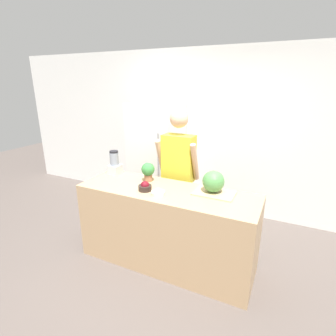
{
  "coord_description": "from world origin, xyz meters",
  "views": [
    {
      "loc": [
        1.19,
        -2.09,
        2.08
      ],
      "look_at": [
        0.0,
        0.37,
        1.19
      ],
      "focal_mm": 28.0,
      "sensor_mm": 36.0,
      "label": 1
    }
  ],
  "objects": [
    {
      "name": "watermelon",
      "position": [
        0.49,
        0.49,
        1.07
      ],
      "size": [
        0.24,
        0.24,
        0.24
      ],
      "color": "#4C8C47",
      "rests_on": "cutting_board"
    },
    {
      "name": "blender",
      "position": [
        -0.86,
        0.54,
        1.07
      ],
      "size": [
        0.15,
        0.15,
        0.31
      ],
      "color": "#B7B7BC",
      "rests_on": "counter_island"
    },
    {
      "name": "counter_island",
      "position": [
        0.0,
        0.34,
        0.47
      ],
      "size": [
        2.04,
        0.67,
        0.94
      ],
      "color": "tan",
      "rests_on": "ground_plane"
    },
    {
      "name": "cutting_board",
      "position": [
        0.51,
        0.47,
        0.94
      ],
      "size": [
        0.44,
        0.3,
        0.01
      ],
      "color": "tan",
      "rests_on": "counter_island"
    },
    {
      "name": "bowl_cream",
      "position": [
        -0.02,
        0.17,
        0.97
      ],
      "size": [
        0.15,
        0.15,
        0.08
      ],
      "color": "beige",
      "rests_on": "counter_island"
    },
    {
      "name": "wall_back",
      "position": [
        0.0,
        2.0,
        1.3
      ],
      "size": [
        8.0,
        0.06,
        2.6
      ],
      "color": "white",
      "rests_on": "ground_plane"
    },
    {
      "name": "ground_plane",
      "position": [
        0.0,
        0.0,
        0.0
      ],
      "size": [
        14.0,
        14.0,
        0.0
      ],
      "primitive_type": "plane",
      "color": "#564C47"
    },
    {
      "name": "potted_plant",
      "position": [
        -0.33,
        0.49,
        1.07
      ],
      "size": [
        0.16,
        0.16,
        0.23
      ],
      "color": "#996647",
      "rests_on": "counter_island"
    },
    {
      "name": "refrigerator",
      "position": [
        -0.81,
        1.61,
        0.89
      ],
      "size": [
        0.76,
        0.72,
        1.78
      ],
      "color": "white",
      "rests_on": "ground_plane"
    },
    {
      "name": "bowl_cherries",
      "position": [
        -0.21,
        0.22,
        0.98
      ],
      "size": [
        0.15,
        0.15,
        0.11
      ],
      "color": "#2D231E",
      "rests_on": "counter_island"
    },
    {
      "name": "person",
      "position": [
        -0.1,
        0.89,
        0.92
      ],
      "size": [
        0.54,
        0.28,
        1.77
      ],
      "color": "gray",
      "rests_on": "ground_plane"
    }
  ]
}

